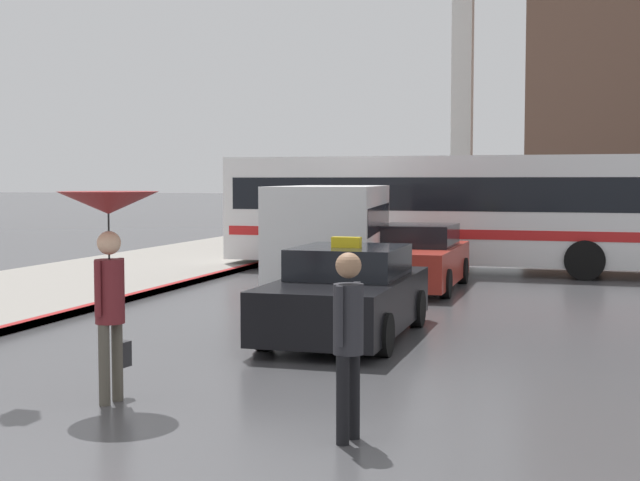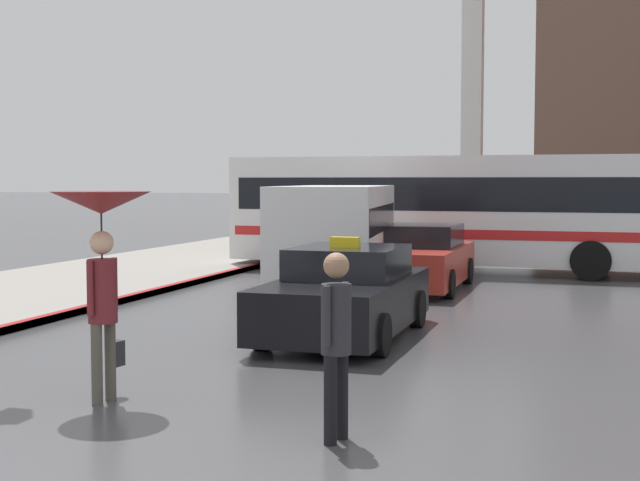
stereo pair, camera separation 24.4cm
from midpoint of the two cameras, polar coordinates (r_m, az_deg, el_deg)
name	(u,v)px [view 2 (the right image)]	position (r m, az deg, el deg)	size (l,w,h in m)	color
taxi	(346,295)	(13.53, 2.17, -3.52)	(1.91, 4.17, 1.53)	black
sedan_red	(420,259)	(19.64, 6.78, -1.19)	(1.91, 4.39, 1.41)	#A52D23
ambulance_van	(336,233)	(18.89, 1.38, 0.46)	(2.66, 5.51, 2.27)	white
city_bus	(446,208)	(23.64, 8.39, 2.10)	(11.41, 2.89, 3.00)	silver
pedestrian_with_umbrella	(102,233)	(9.71, -13.10, 0.45)	(1.06, 1.06, 2.27)	#4C473D
pedestrian_man	(336,331)	(8.10, 1.91, -5.84)	(0.33, 0.43, 1.73)	black
monument_cross	(473,23)	(41.84, 9.95, 13.55)	(7.34, 0.90, 16.68)	white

